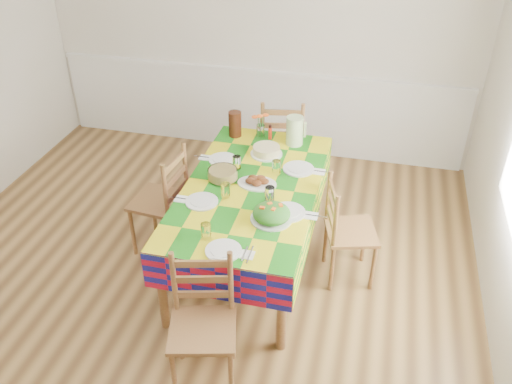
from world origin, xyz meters
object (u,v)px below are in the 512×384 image
Objects in this scene: chair_right at (346,232)px; dining_table at (251,195)px; green_pitcher at (295,131)px; tea_pitcher at (235,124)px; chair_near at (203,324)px; chair_left at (163,201)px; meat_platter at (257,182)px; chair_far at (282,144)px.

dining_table is at bearing 73.20° from chair_right.
tea_pitcher is (-0.54, 0.03, -0.01)m from green_pitcher.
green_pitcher reaches higher than tea_pitcher.
chair_near is 1.39m from chair_left.
green_pitcher is 0.28× the size of chair_near.
meat_platter is 0.83m from chair_left.
meat_platter is at bearing 70.65° from chair_right.
chair_left is (-0.75, -1.18, -0.01)m from chair_far.
meat_platter is 0.74m from green_pitcher.
dining_table is 7.42× the size of green_pitcher.
green_pitcher is 0.27× the size of chair_left.
chair_far is at bearing 49.43° from tea_pitcher.
dining_table is at bearing 95.61° from chair_left.
dining_table is at bearing -104.81° from green_pitcher.
chair_near is at bearing -80.36° from tea_pitcher.
dining_table is 1.20m from chair_near.
meat_platter is 0.33× the size of chair_near.
chair_far is (-0.03, 1.15, -0.28)m from meat_platter.
green_pitcher reaches higher than chair_near.
chair_left is at bearing -179.69° from dining_table.
meat_platter is 0.32× the size of chair_far.
green_pitcher is at bearing -2.86° from tea_pitcher.
tea_pitcher is at bearing 117.15° from meat_platter.
chair_far is at bearing 75.21° from chair_near.
chair_left is (-0.78, -0.04, -0.29)m from meat_platter.
chair_left reaches higher than meat_platter.
chair_far is (0.35, 0.41, -0.37)m from tea_pitcher.
chair_left is at bearing 107.63° from chair_near.
tea_pitcher reaches higher than chair_right.
chair_right is at bearing -35.60° from tea_pitcher.
tea_pitcher is 0.65m from chair_far.
chair_right is at bearing 42.62° from chair_near.
chair_far is at bearing 89.63° from dining_table.
green_pitcher reaches higher than meat_platter.
tea_pitcher is (-0.38, 0.74, 0.09)m from meat_platter.
chair_near is at bearing -96.14° from green_pitcher.
chair_right reaches higher than meat_platter.
chair_left is at bearing 73.78° from chair_right.
green_pitcher is at bearing 20.31° from chair_right.
chair_left is 1.50m from chair_right.
green_pitcher reaches higher than dining_table.
chair_right is at bearing 95.03° from chair_left.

